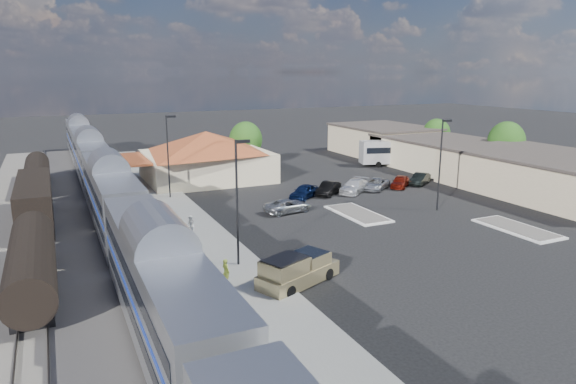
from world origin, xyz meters
name	(u,v)px	position (x,y,z in m)	size (l,w,h in m)	color
ground	(332,225)	(0.00, 0.00, 0.00)	(280.00, 280.00, 0.00)	black
railbed	(75,230)	(-21.00, 8.00, 0.06)	(16.00, 100.00, 0.12)	#4C4944
platform	(183,223)	(-12.00, 6.00, 0.09)	(5.50, 92.00, 0.18)	gray
passenger_train	(111,199)	(-18.00, 6.37, 2.87)	(3.00, 104.00, 5.55)	silver
freight_cars	(35,204)	(-24.00, 11.40, 1.93)	(2.80, 46.00, 4.00)	black
station_depot	(206,156)	(-4.56, 24.00, 3.13)	(18.35, 12.24, 6.20)	beige
buildings_east	(459,156)	(28.00, 14.28, 2.27)	(14.40, 51.40, 4.80)	#C6B28C
traffic_island_south	(358,214)	(4.00, 2.00, 0.10)	(3.30, 7.50, 0.21)	silver
traffic_island_north	(517,228)	(14.00, -8.00, 0.10)	(3.30, 7.50, 0.21)	silver
lamp_plat_s	(238,193)	(-10.90, -6.00, 5.34)	(1.08, 0.25, 9.00)	black
lamp_plat_n	(169,150)	(-10.90, 16.00, 5.34)	(1.08, 0.25, 9.00)	black
lamp_lot	(441,157)	(12.10, 0.00, 5.34)	(1.08, 0.25, 9.00)	black
tree_east_b	(506,141)	(34.00, 12.00, 4.22)	(4.94, 4.94, 6.96)	#382314
tree_east_c	(436,134)	(34.00, 26.00, 3.76)	(4.41, 4.41, 6.21)	#382314
tree_depot	(246,140)	(3.00, 30.00, 4.02)	(4.71, 4.71, 6.63)	#382314
pickup_truck	(299,270)	(-8.50, -10.53, 0.97)	(6.27, 4.26, 2.04)	tan
suv	(288,206)	(-1.77, 5.56, 0.67)	(2.21, 4.79, 1.33)	#9C9FA3
coach_bus	(399,151)	(24.00, 22.28, 2.11)	(11.66, 5.72, 3.67)	silver
person_a	(226,272)	(-12.89, -8.98, 1.03)	(0.62, 0.41, 1.70)	#AFC53D
person_b	(191,226)	(-12.35, 1.93, 1.01)	(0.81, 0.63, 1.67)	silver
parked_car_a	(304,192)	(2.25, 10.04, 0.75)	(1.77, 4.41, 1.50)	#0C1A40
parked_car_b	(328,188)	(5.45, 10.34, 0.73)	(1.54, 4.42, 1.46)	black
parked_car_c	(354,186)	(8.65, 10.04, 0.74)	(2.08, 5.12, 1.49)	white
parked_car_d	(376,184)	(11.85, 10.34, 0.66)	(2.17, 4.71, 1.31)	#9C9FA5
parked_car_e	(400,182)	(15.05, 10.04, 0.71)	(1.68, 4.17, 1.42)	maroon
parked_car_f	(420,179)	(18.25, 10.34, 0.70)	(1.48, 4.24, 1.40)	black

